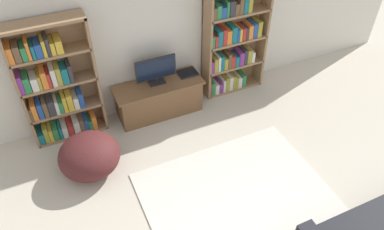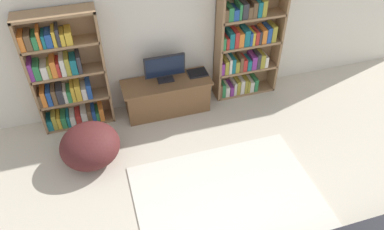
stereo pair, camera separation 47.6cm
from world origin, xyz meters
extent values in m
cube|color=silver|center=(0.00, 4.23, 1.30)|extent=(8.80, 0.06, 2.60)
cube|color=#93704C|center=(-1.96, 4.03, 0.90)|extent=(0.04, 0.30, 1.79)
cube|color=#93704C|center=(-0.99, 4.03, 0.90)|extent=(0.04, 0.30, 1.79)
cube|color=#93704C|center=(-1.48, 4.16, 0.90)|extent=(1.01, 0.04, 1.79)
cube|color=#93704C|center=(-1.48, 4.03, 1.78)|extent=(1.01, 0.30, 0.04)
cube|color=#93704C|center=(-1.48, 4.03, 0.02)|extent=(0.98, 0.30, 0.04)
cube|color=#196B75|center=(-1.91, 4.02, 0.12)|extent=(0.08, 0.24, 0.17)
cube|color=#9E9333|center=(-1.83, 4.02, 0.16)|extent=(0.06, 0.24, 0.25)
cube|color=gold|center=(-1.77, 4.02, 0.14)|extent=(0.05, 0.24, 0.20)
cube|color=#2D7F47|center=(-1.71, 4.02, 0.13)|extent=(0.07, 0.24, 0.20)
cube|color=#196B75|center=(-1.64, 4.02, 0.13)|extent=(0.04, 0.24, 0.19)
cube|color=silver|center=(-1.58, 4.02, 0.13)|extent=(0.07, 0.24, 0.18)
cube|color=#B72D28|center=(-1.50, 4.02, 0.13)|extent=(0.07, 0.24, 0.18)
cube|color=silver|center=(-1.41, 4.02, 0.14)|extent=(0.08, 0.24, 0.21)
cube|color=brown|center=(-1.33, 4.02, 0.15)|extent=(0.06, 0.24, 0.23)
cube|color=#234C99|center=(-1.27, 4.02, 0.14)|extent=(0.05, 0.24, 0.21)
cube|color=#2D7F47|center=(-1.22, 4.02, 0.12)|extent=(0.05, 0.24, 0.17)
cube|color=orange|center=(-1.15, 4.02, 0.15)|extent=(0.07, 0.24, 0.23)
cube|color=#93704C|center=(-1.48, 4.03, 0.47)|extent=(0.98, 0.30, 0.04)
cube|color=brown|center=(-1.93, 4.02, 0.58)|extent=(0.04, 0.24, 0.20)
cube|color=orange|center=(-1.87, 4.02, 0.61)|extent=(0.06, 0.24, 0.24)
cube|color=#234C99|center=(-1.80, 4.02, 0.60)|extent=(0.06, 0.24, 0.23)
cube|color=brown|center=(-1.73, 4.02, 0.60)|extent=(0.06, 0.24, 0.24)
cube|color=#333338|center=(-1.66, 4.02, 0.60)|extent=(0.08, 0.24, 0.23)
cube|color=silver|center=(-1.59, 4.02, 0.59)|extent=(0.04, 0.24, 0.20)
cube|color=#2D7F47|center=(-1.54, 4.02, 0.58)|extent=(0.06, 0.24, 0.18)
cube|color=gold|center=(-1.48, 4.02, 0.61)|extent=(0.05, 0.24, 0.25)
cube|color=gold|center=(-1.41, 4.02, 0.61)|extent=(0.07, 0.24, 0.26)
cube|color=silver|center=(-1.33, 4.02, 0.58)|extent=(0.07, 0.24, 0.19)
cube|color=#234C99|center=(-1.26, 4.02, 0.60)|extent=(0.06, 0.24, 0.24)
cube|color=#93704C|center=(-1.48, 4.03, 0.92)|extent=(0.98, 0.30, 0.04)
cube|color=#7F338C|center=(-1.92, 4.02, 1.06)|extent=(0.05, 0.24, 0.26)
cube|color=#2D7F47|center=(-1.85, 4.02, 1.04)|extent=(0.08, 0.24, 0.22)
cube|color=silver|center=(-1.76, 4.02, 1.03)|extent=(0.08, 0.24, 0.19)
cube|color=#9E9333|center=(-1.70, 4.02, 1.03)|extent=(0.04, 0.24, 0.20)
cube|color=orange|center=(-1.64, 4.02, 1.06)|extent=(0.07, 0.24, 0.24)
cube|color=#B72D28|center=(-1.58, 4.02, 1.04)|extent=(0.04, 0.24, 0.21)
cube|color=silver|center=(-1.52, 4.02, 1.06)|extent=(0.06, 0.24, 0.25)
cube|color=#9E9333|center=(-1.46, 4.02, 1.06)|extent=(0.06, 0.24, 0.26)
cube|color=#196B75|center=(-1.38, 4.02, 1.05)|extent=(0.08, 0.24, 0.22)
cube|color=#333338|center=(-1.31, 4.02, 1.06)|extent=(0.05, 0.24, 0.26)
cube|color=#93704C|center=(-1.48, 4.03, 1.36)|extent=(0.98, 0.30, 0.04)
cube|color=orange|center=(-1.91, 4.02, 1.49)|extent=(0.06, 0.24, 0.21)
cube|color=brown|center=(-1.84, 4.02, 1.49)|extent=(0.07, 0.24, 0.21)
cube|color=#2D7F47|center=(-1.76, 4.02, 1.47)|extent=(0.06, 0.24, 0.18)
cube|color=orange|center=(-1.71, 4.02, 1.50)|extent=(0.04, 0.24, 0.24)
cube|color=#196B75|center=(-1.66, 4.02, 1.47)|extent=(0.04, 0.24, 0.18)
cube|color=#234C99|center=(-1.60, 4.02, 1.47)|extent=(0.08, 0.24, 0.18)
cube|color=gold|center=(-1.53, 4.02, 1.49)|extent=(0.04, 0.24, 0.21)
cube|color=#333338|center=(-1.48, 4.02, 1.50)|extent=(0.04, 0.24, 0.23)
cube|color=gold|center=(-1.43, 4.02, 1.46)|extent=(0.05, 0.24, 0.16)
cube|color=gold|center=(-1.36, 4.02, 1.47)|extent=(0.08, 0.24, 0.18)
cube|color=#93704C|center=(0.71, 4.03, 0.90)|extent=(0.04, 0.30, 1.79)
cube|color=#93704C|center=(1.68, 4.03, 0.90)|extent=(0.04, 0.30, 1.79)
cube|color=#93704C|center=(1.19, 4.16, 0.90)|extent=(1.01, 0.04, 1.79)
cube|color=#93704C|center=(1.19, 4.03, 0.02)|extent=(0.98, 0.30, 0.04)
cube|color=brown|center=(0.74, 4.02, 0.16)|extent=(0.04, 0.24, 0.24)
cube|color=#2D7F47|center=(0.79, 4.02, 0.16)|extent=(0.05, 0.24, 0.24)
cube|color=silver|center=(0.86, 4.02, 0.13)|extent=(0.07, 0.24, 0.18)
cube|color=#7F338C|center=(0.93, 4.02, 0.12)|extent=(0.06, 0.24, 0.17)
cube|color=silver|center=(0.99, 4.02, 0.15)|extent=(0.04, 0.24, 0.23)
cube|color=#9E9333|center=(1.05, 4.02, 0.16)|extent=(0.06, 0.24, 0.25)
cube|color=silver|center=(1.12, 4.02, 0.16)|extent=(0.07, 0.24, 0.25)
cube|color=#9E9333|center=(1.18, 4.02, 0.16)|extent=(0.04, 0.24, 0.25)
cube|color=#9E9333|center=(1.23, 4.02, 0.14)|extent=(0.04, 0.24, 0.22)
cube|color=silver|center=(1.29, 4.02, 0.13)|extent=(0.07, 0.24, 0.19)
cube|color=#2D7F47|center=(1.36, 4.02, 0.15)|extent=(0.06, 0.24, 0.22)
cube|color=#93704C|center=(1.19, 4.03, 0.47)|extent=(0.98, 0.30, 0.04)
cube|color=#7F338C|center=(0.75, 4.02, 0.58)|extent=(0.05, 0.24, 0.20)
cube|color=#9E9333|center=(0.82, 4.02, 0.60)|extent=(0.06, 0.24, 0.23)
cube|color=silver|center=(0.88, 4.02, 0.61)|extent=(0.04, 0.24, 0.25)
cube|color=#196B75|center=(0.93, 4.02, 0.61)|extent=(0.06, 0.24, 0.25)
cube|color=#9E9333|center=(0.99, 4.02, 0.58)|extent=(0.06, 0.24, 0.19)
cube|color=brown|center=(1.06, 4.02, 0.61)|extent=(0.05, 0.24, 0.25)
cube|color=#B72D28|center=(1.12, 4.02, 0.59)|extent=(0.06, 0.24, 0.20)
cube|color=#196B75|center=(1.19, 4.02, 0.57)|extent=(0.07, 0.24, 0.18)
cube|color=#7F338C|center=(1.27, 4.02, 0.60)|extent=(0.08, 0.24, 0.23)
cube|color=#333338|center=(1.35, 4.02, 0.61)|extent=(0.06, 0.24, 0.26)
cube|color=#9E9333|center=(1.42, 4.02, 0.60)|extent=(0.07, 0.24, 0.24)
cube|color=silver|center=(1.49, 4.02, 0.58)|extent=(0.05, 0.24, 0.19)
cube|color=#93704C|center=(1.19, 4.03, 0.92)|extent=(0.98, 0.30, 0.04)
cube|color=#2D7F47|center=(0.75, 4.02, 1.03)|extent=(0.05, 0.24, 0.19)
cube|color=#B72D28|center=(0.80, 4.02, 1.02)|extent=(0.05, 0.24, 0.18)
cube|color=#196B75|center=(0.87, 4.02, 1.06)|extent=(0.07, 0.24, 0.25)
cube|color=#B72D28|center=(0.94, 4.02, 1.06)|extent=(0.06, 0.24, 0.25)
cube|color=orange|center=(1.02, 4.02, 1.04)|extent=(0.08, 0.24, 0.22)
cube|color=#196B75|center=(1.10, 4.02, 1.06)|extent=(0.08, 0.24, 0.26)
cube|color=#234C99|center=(1.17, 4.02, 1.04)|extent=(0.04, 0.24, 0.21)
cube|color=gold|center=(1.21, 4.02, 1.04)|extent=(0.04, 0.24, 0.21)
cube|color=#B72D28|center=(1.27, 4.02, 1.04)|extent=(0.05, 0.24, 0.21)
cube|color=#333338|center=(1.32, 4.02, 1.04)|extent=(0.04, 0.24, 0.21)
cube|color=orange|center=(1.38, 4.02, 1.05)|extent=(0.07, 0.24, 0.23)
cube|color=#234C99|center=(1.46, 4.02, 1.05)|extent=(0.07, 0.24, 0.24)
cube|color=#9E9333|center=(1.54, 4.02, 1.06)|extent=(0.07, 0.24, 0.26)
cube|color=#93704C|center=(1.19, 4.03, 1.36)|extent=(0.98, 0.30, 0.04)
cube|color=brown|center=(0.75, 4.02, 1.47)|extent=(0.06, 0.24, 0.18)
cube|color=#2D7F47|center=(0.82, 4.02, 1.48)|extent=(0.07, 0.24, 0.20)
cube|color=#234C99|center=(0.90, 4.02, 1.46)|extent=(0.08, 0.24, 0.16)
cube|color=#2D7F47|center=(0.96, 4.02, 1.50)|extent=(0.04, 0.24, 0.23)
cube|color=#333338|center=(1.03, 4.02, 1.50)|extent=(0.08, 0.24, 0.23)
cube|color=brown|center=(1.11, 4.02, 1.47)|extent=(0.06, 0.24, 0.17)
cube|color=brown|center=(1.18, 4.02, 1.49)|extent=(0.06, 0.24, 0.22)
cube|color=#196B75|center=(1.25, 4.02, 1.49)|extent=(0.06, 0.24, 0.22)
cube|color=#9E9333|center=(1.32, 4.02, 1.50)|extent=(0.07, 0.24, 0.24)
cube|color=brown|center=(-0.14, 3.92, 0.25)|extent=(1.26, 0.46, 0.50)
cube|color=brown|center=(-0.14, 3.92, 0.52)|extent=(1.34, 0.49, 0.04)
cube|color=black|center=(-0.14, 3.97, 0.55)|extent=(0.24, 0.16, 0.03)
cylinder|color=black|center=(-0.14, 3.97, 0.59)|extent=(0.04, 0.04, 0.05)
cube|color=black|center=(-0.14, 3.97, 0.79)|extent=(0.61, 0.04, 0.34)
cube|color=black|center=(-0.14, 3.95, 0.79)|extent=(0.57, 0.00, 0.31)
cube|color=#28282D|center=(0.37, 3.99, 0.55)|extent=(0.30, 0.23, 0.02)
cube|color=black|center=(0.37, 3.99, 0.56)|extent=(0.29, 0.22, 0.00)
cube|color=beige|center=(0.16, 1.92, 0.01)|extent=(2.26, 1.95, 0.02)
ellipsoid|color=#4C1E1E|center=(-1.37, 3.20, 0.26)|extent=(0.79, 0.79, 0.53)
camera|label=1|loc=(-1.52, -0.33, 3.85)|focal=35.00mm
camera|label=2|loc=(-1.07, -0.50, 3.85)|focal=35.00mm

